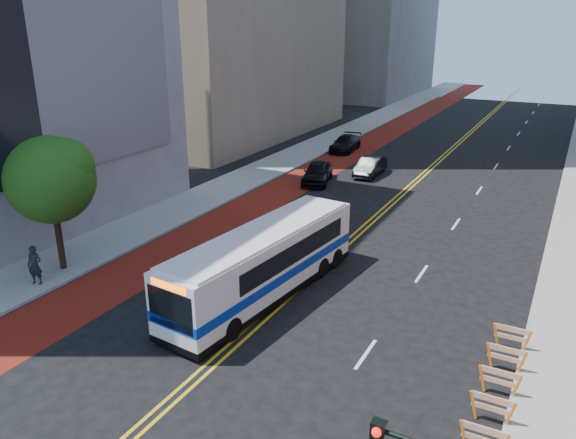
# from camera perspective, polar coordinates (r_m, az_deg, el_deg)

# --- Properties ---
(ground) EXTENTS (160.00, 160.00, 0.00)m
(ground) POSITION_cam_1_polar(r_m,az_deg,el_deg) (19.81, -12.54, -18.16)
(ground) COLOR black
(ground) RESTS_ON ground
(sidewalk_left) EXTENTS (4.00, 140.00, 0.15)m
(sidewalk_left) POSITION_cam_1_polar(r_m,az_deg,el_deg) (48.82, -0.94, 5.71)
(sidewalk_left) COLOR gray
(sidewalk_left) RESTS_ON ground
(bus_lane_paint) EXTENTS (3.60, 140.00, 0.01)m
(bus_lane_paint) POSITION_cam_1_polar(r_m,az_deg,el_deg) (47.15, 3.24, 5.08)
(bus_lane_paint) COLOR #62170E
(bus_lane_paint) RESTS_ON ground
(center_line_inner) EXTENTS (0.14, 140.00, 0.01)m
(center_line_inner) POSITION_cam_1_polar(r_m,az_deg,el_deg) (44.60, 12.55, 3.76)
(center_line_inner) COLOR gold
(center_line_inner) RESTS_ON ground
(center_line_outer) EXTENTS (0.14, 140.00, 0.01)m
(center_line_outer) POSITION_cam_1_polar(r_m,az_deg,el_deg) (44.51, 13.00, 3.69)
(center_line_outer) COLOR gold
(center_line_outer) RESTS_ON ground
(lane_dashes) EXTENTS (0.14, 98.20, 0.01)m
(lane_dashes) POSITION_cam_1_polar(r_m,az_deg,el_deg) (51.33, 20.37, 5.09)
(lane_dashes) COLOR silver
(lane_dashes) RESTS_ON ground
(construction_barriers) EXTENTS (1.42, 10.91, 1.00)m
(construction_barriers) POSITION_cam_1_polar(r_m,az_deg,el_deg) (18.84, 19.66, -18.65)
(construction_barriers) COLOR orange
(construction_barriers) RESTS_ON ground
(street_tree) EXTENTS (4.20, 4.20, 6.70)m
(street_tree) POSITION_cam_1_polar(r_m,az_deg,el_deg) (28.99, -22.88, 4.05)
(street_tree) COLOR black
(street_tree) RESTS_ON sidewalk_left
(transit_bus) EXTENTS (3.79, 11.83, 3.20)m
(transit_bus) POSITION_cam_1_polar(r_m,az_deg,el_deg) (25.38, -2.34, -4.28)
(transit_bus) COLOR white
(transit_bus) RESTS_ON ground
(car_a) EXTENTS (3.03, 5.06, 1.61)m
(car_a) POSITION_cam_1_polar(r_m,az_deg,el_deg) (43.24, 2.99, 4.81)
(car_a) COLOR black
(car_a) RESTS_ON ground
(car_b) EXTENTS (1.63, 4.43, 1.45)m
(car_b) POSITION_cam_1_polar(r_m,az_deg,el_deg) (45.71, 8.34, 5.35)
(car_b) COLOR black
(car_b) RESTS_ON ground
(car_c) EXTENTS (2.34, 5.04, 1.43)m
(car_c) POSITION_cam_1_polar(r_m,az_deg,el_deg) (54.02, 5.84, 7.70)
(car_c) COLOR black
(car_c) RESTS_ON ground
(pedestrian) EXTENTS (0.81, 0.67, 1.91)m
(pedestrian) POSITION_cam_1_polar(r_m,az_deg,el_deg) (28.89, -24.33, -4.26)
(pedestrian) COLOR black
(pedestrian) RESTS_ON sidewalk_left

